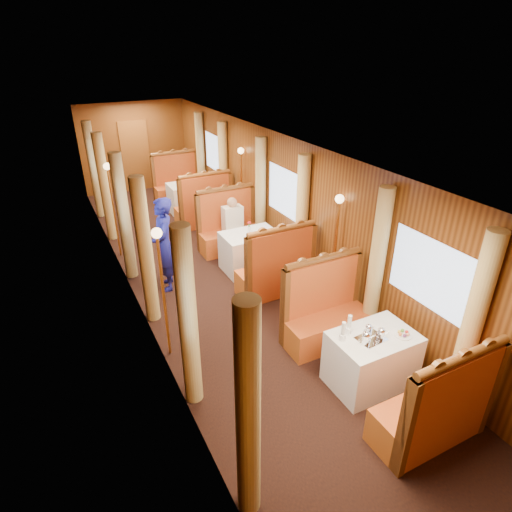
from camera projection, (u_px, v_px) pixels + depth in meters
floor at (215, 277)px, 8.11m from camera, size 3.00×12.00×0.01m
ceiling at (208, 144)px, 6.97m from camera, size 3.00×12.00×0.01m
wall_far at (135, 147)px, 12.31m from camera, size 3.00×0.01×2.50m
wall_left at (126, 231)px, 6.93m from camera, size 0.01×12.00×2.50m
wall_right at (285, 202)px, 8.15m from camera, size 0.01×12.00×2.50m
doorway_far at (136, 156)px, 12.40m from camera, size 0.80×0.04×2.00m
table_near at (371, 359)px, 5.46m from camera, size 1.05×0.72×0.75m
banquette_near_fwd at (434, 411)px, 4.63m from camera, size 1.30×0.55×1.34m
banquette_near_aft at (325, 315)px, 6.24m from camera, size 1.30×0.55×1.34m
table_mid at (250, 251)px, 8.24m from camera, size 1.05×0.72×0.75m
banquette_mid_fwd at (276, 272)px, 7.41m from camera, size 1.30×0.55×1.34m
banquette_mid_aft at (229, 230)px, 9.02m from camera, size 1.30×0.55×1.34m
table_far at (190, 198)px, 11.02m from camera, size 1.05×0.72×0.75m
banquette_far_fwd at (204, 208)px, 10.19m from camera, size 1.30×0.55×1.34m
banquette_far_aft at (178, 185)px, 11.80m from camera, size 1.30×0.55×1.34m
tea_tray at (371, 339)px, 5.22m from camera, size 0.36×0.29×0.01m
teapot_left at (366, 340)px, 5.11m from camera, size 0.20×0.17×0.14m
teapot_right at (381, 335)px, 5.20m from camera, size 0.18×0.16×0.13m
teapot_back at (368, 331)px, 5.28m from camera, size 0.15×0.11×0.12m
fruit_plate at (403, 334)px, 5.29m from camera, size 0.22×0.22×0.05m
cup_inboard at (343, 333)px, 5.16m from camera, size 0.08×0.08×0.26m
cup_outboard at (349, 326)px, 5.29m from camera, size 0.08×0.08×0.26m
rose_vase_mid at (249, 225)px, 7.97m from camera, size 0.06×0.06×0.36m
rose_vase_far at (189, 177)px, 10.79m from camera, size 0.06×0.06×0.36m
window_left_near at (202, 342)px, 4.07m from camera, size 0.01×1.20×0.90m
curtain_left_near_a at (248, 417)px, 3.62m from camera, size 0.22×0.22×2.35m
curtain_left_near_b at (188, 320)px, 4.86m from camera, size 0.22×0.22×2.35m
window_right_near at (428, 273)px, 5.27m from camera, size 0.01×1.20×0.90m
curtain_right_near_a at (472, 328)px, 4.73m from camera, size 0.22×0.22×2.35m
curtain_right_near_b at (376, 268)px, 5.97m from camera, size 0.22×0.22×2.35m
window_left_mid at (125, 219)px, 6.85m from camera, size 0.01×1.20×0.90m
curtain_left_mid_a at (146, 253)px, 6.40m from camera, size 0.22×0.22×2.35m
curtain_left_mid_b at (124, 218)px, 7.64m from camera, size 0.22×0.22×2.35m
window_right_mid at (285, 192)px, 8.05m from camera, size 0.01×1.20×0.90m
curtain_right_mid_a at (302, 221)px, 7.51m from camera, size 0.22×0.22×2.35m
curtain_right_mid_b at (261, 195)px, 8.75m from camera, size 0.22×0.22×2.35m
window_left_far at (92, 167)px, 9.63m from camera, size 0.01×1.20×0.90m
curtain_left_far_a at (105, 188)px, 9.18m from camera, size 0.22×0.22×2.35m
curtain_left_far_b at (94, 170)px, 10.42m from camera, size 0.22×0.22×2.35m
window_right_far at (215, 153)px, 10.83m from camera, size 0.01×1.20×0.90m
curtain_right_far_a at (223, 172)px, 10.29m from camera, size 0.22×0.22×2.35m
curtain_right_far_b at (201, 158)px, 11.53m from camera, size 0.22×0.22×2.35m
sconce_left_fore at (161, 268)px, 5.52m from camera, size 0.14×0.14×1.95m
sconce_right_fore at (337, 229)px, 6.66m from camera, size 0.14×0.14×1.95m
sconce_left_aft at (111, 191)px, 8.30m from camera, size 0.14×0.14×1.95m
sconce_right_aft at (241, 173)px, 9.44m from camera, size 0.14×0.14×1.95m
steward at (164, 245)px, 7.40m from camera, size 0.55×0.70×1.69m
passenger at (233, 220)px, 8.69m from camera, size 0.40×0.44×0.76m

